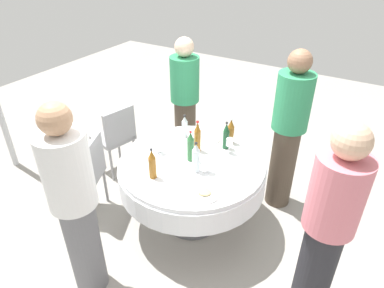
{
  "coord_description": "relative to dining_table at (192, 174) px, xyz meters",
  "views": [
    {
      "loc": [
        -1.35,
        2.23,
        2.53
      ],
      "look_at": [
        0.0,
        0.0,
        0.92
      ],
      "focal_mm": 32.16,
      "sensor_mm": 36.0,
      "label": 1
    }
  ],
  "objects": [
    {
      "name": "spoon_near",
      "position": [
        -0.35,
        -0.09,
        0.15
      ],
      "size": [
        0.15,
        0.13,
        0.0
      ],
      "primitive_type": "cube",
      "rotation": [
        0.0,
        0.0,
        3.84
      ],
      "color": "silver",
      "rests_on": "dining_table"
    },
    {
      "name": "chair_front",
      "position": [
        1.2,
        -0.28,
        -0.07
      ],
      "size": [
        0.48,
        0.48,
        0.87
      ],
      "rotation": [
        0.0,
        0.0,
        4.49
      ],
      "color": "#99999E",
      "rests_on": "ground_plane"
    },
    {
      "name": "bottle_amber_right",
      "position": [
        0.05,
        -0.18,
        0.3
      ],
      "size": [
        0.07,
        0.07,
        0.32
      ],
      "color": "#8C5619",
      "rests_on": "dining_table"
    },
    {
      "name": "wine_glass_right",
      "position": [
        -0.2,
        0.08,
        0.24
      ],
      "size": [
        0.07,
        0.07,
        0.14
      ],
      "color": "white",
      "rests_on": "dining_table"
    },
    {
      "name": "bottle_green_near",
      "position": [
        0.02,
        -0.01,
        0.29
      ],
      "size": [
        0.06,
        0.06,
        0.3
      ],
      "color": "#2D6B38",
      "rests_on": "dining_table"
    },
    {
      "name": "ground_plane",
      "position": [
        0.0,
        0.0,
        -0.59
      ],
      "size": [
        10.0,
        10.0,
        0.0
      ],
      "primitive_type": "plane",
      "color": "gray"
    },
    {
      "name": "fork_outer",
      "position": [
        0.31,
        -0.14,
        0.15
      ],
      "size": [
        0.16,
        0.11,
        0.0
      ],
      "primitive_type": "cube",
      "rotation": [
        0.0,
        0.0,
        0.56
      ],
      "color": "silver",
      "rests_on": "dining_table"
    },
    {
      "name": "bottle_amber_front",
      "position": [
        -0.16,
        -0.47,
        0.27
      ],
      "size": [
        0.07,
        0.07,
        0.27
      ],
      "color": "#8C5619",
      "rests_on": "dining_table"
    },
    {
      "name": "chair_mid",
      "position": [
        0.96,
        0.42,
        -0.07
      ],
      "size": [
        0.53,
        0.53,
        0.87
      ],
      "rotation": [
        0.0,
        0.0,
        -1.16
      ],
      "color": "#99999E",
      "rests_on": "ground_plane"
    },
    {
      "name": "dining_table",
      "position": [
        0.0,
        0.0,
        0.0
      ],
      "size": [
        1.37,
        1.37,
        0.74
      ],
      "color": "white",
      "rests_on": "ground_plane"
    },
    {
      "name": "person_near",
      "position": [
        -0.64,
        -0.75,
        0.3
      ],
      "size": [
        0.34,
        0.34,
        1.69
      ],
      "rotation": [
        0.0,
        0.0,
        2.43
      ],
      "color": "#4C3F33",
      "rests_on": "ground_plane"
    },
    {
      "name": "bottle_clear_mid",
      "position": [
        0.29,
        -0.34,
        0.26
      ],
      "size": [
        0.06,
        0.06,
        0.25
      ],
      "color": "silver",
      "rests_on": "dining_table"
    },
    {
      "name": "folded_napkin",
      "position": [
        -0.4,
        -0.35,
        0.16
      ],
      "size": [
        0.21,
        0.21,
        0.02
      ],
      "primitive_type": "cube",
      "rotation": [
        0.0,
        0.0,
        0.45
      ],
      "color": "white",
      "rests_on": "dining_table"
    },
    {
      "name": "wine_glass_front",
      "position": [
        -0.23,
        -0.3,
        0.26
      ],
      "size": [
        0.06,
        0.06,
        0.16
      ],
      "color": "white",
      "rests_on": "dining_table"
    },
    {
      "name": "person_right",
      "position": [
        -1.26,
        0.37,
        0.28
      ],
      "size": [
        0.34,
        0.34,
        1.66
      ],
      "rotation": [
        0.0,
        0.0,
        1.29
      ],
      "color": "#26262B",
      "rests_on": "ground_plane"
    },
    {
      "name": "bottle_amber_outer",
      "position": [
        0.16,
        0.38,
        0.28
      ],
      "size": [
        0.07,
        0.07,
        0.29
      ],
      "color": "#8C5619",
      "rests_on": "dining_table"
    },
    {
      "name": "bottle_clear_far",
      "position": [
        -0.11,
        0.12,
        0.28
      ],
      "size": [
        0.07,
        0.07,
        0.29
      ],
      "color": "silver",
      "rests_on": "dining_table"
    },
    {
      "name": "plate_west",
      "position": [
        -0.33,
        0.36,
        0.16
      ],
      "size": [
        0.25,
        0.25,
        0.04
      ],
      "color": "white",
      "rests_on": "dining_table"
    },
    {
      "name": "plate_left",
      "position": [
        0.04,
        -0.43,
        0.16
      ],
      "size": [
        0.21,
        0.21,
        0.02
      ],
      "color": "white",
      "rests_on": "dining_table"
    },
    {
      "name": "bottle_dark_green_inner",
      "position": [
        -0.16,
        -0.36,
        0.28
      ],
      "size": [
        0.06,
        0.06,
        0.28
      ],
      "color": "#194728",
      "rests_on": "dining_table"
    },
    {
      "name": "person_far",
      "position": [
        0.67,
        -0.94,
        0.23
      ],
      "size": [
        0.34,
        0.34,
        1.57
      ],
      "rotation": [
        0.0,
        0.0,
        3.76
      ],
      "color": "#4C3F33",
      "rests_on": "ground_plane"
    },
    {
      "name": "wine_glass_inner",
      "position": [
        0.34,
        0.04,
        0.25
      ],
      "size": [
        0.07,
        0.07,
        0.14
      ],
      "color": "white",
      "rests_on": "dining_table"
    },
    {
      "name": "person_outer",
      "position": [
        0.33,
        1.07,
        0.29
      ],
      "size": [
        0.34,
        0.34,
        1.67
      ],
      "rotation": [
        0.0,
        0.0,
        -0.3
      ],
      "color": "slate",
      "rests_on": "ground_plane"
    }
  ]
}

